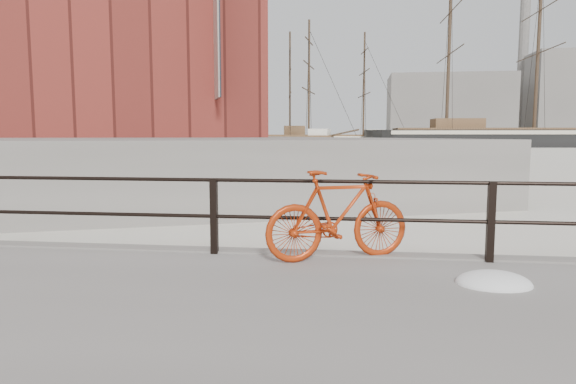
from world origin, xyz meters
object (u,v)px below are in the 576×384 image
(workboat_near, at_px, (22,163))
(bicycle, at_px, (338,215))
(schooner_mid, at_px, (327,146))
(schooner_left, at_px, (270,148))
(workboat_far, at_px, (65,153))
(barque_black, at_px, (533,147))

(workboat_near, bearing_deg, bicycle, -95.65)
(schooner_mid, relative_size, workboat_near, 2.14)
(schooner_mid, relative_size, schooner_left, 1.15)
(bicycle, distance_m, schooner_left, 67.67)
(bicycle, xyz_separation_m, schooner_mid, (-4.70, 83.36, -0.92))
(bicycle, xyz_separation_m, workboat_far, (-30.42, 44.88, -0.92))
(bicycle, bearing_deg, schooner_mid, 69.43)
(bicycle, xyz_separation_m, barque_black, (28.51, 80.31, -0.92))
(workboat_near, bearing_deg, barque_black, 0.38)
(workboat_near, height_order, workboat_far, same)
(bicycle, height_order, workboat_near, workboat_near)
(schooner_mid, bearing_deg, workboat_far, -132.62)
(bicycle, relative_size, workboat_far, 0.18)
(barque_black, relative_size, workboat_far, 5.85)
(schooner_mid, distance_m, schooner_left, 18.20)
(workboat_near, bearing_deg, workboat_far, 66.69)
(bicycle, distance_m, workboat_far, 54.22)
(schooner_mid, bearing_deg, barque_black, -14.09)
(barque_black, xyz_separation_m, schooner_left, (-40.34, -13.70, 0.00))
(barque_black, relative_size, schooner_left, 2.45)
(barque_black, bearing_deg, workboat_far, -150.97)
(barque_black, xyz_separation_m, workboat_near, (-51.02, -54.09, 0.00))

